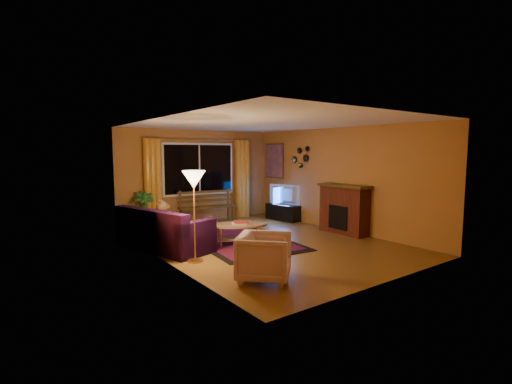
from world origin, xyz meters
TOP-DOWN VIEW (x-y plane):
  - floor at (0.00, 0.00)m, footprint 4.50×6.00m
  - ceiling at (0.00, 0.00)m, footprint 4.50×6.00m
  - wall_back at (0.00, 3.01)m, footprint 4.50×0.02m
  - wall_left at (-2.26, 0.00)m, footprint 0.02×6.00m
  - wall_right at (2.26, 0.00)m, footprint 0.02×6.00m
  - window at (0.00, 2.94)m, footprint 2.00×0.02m
  - curtain_rod at (0.00, 2.90)m, footprint 3.20×0.03m
  - curtain_left at (-1.35, 2.88)m, footprint 0.36×0.36m
  - curtain_right at (1.35, 2.88)m, footprint 0.36×0.36m
  - bench at (-0.01, 2.51)m, footprint 1.57×0.66m
  - potted_plant at (-1.68, 2.68)m, footprint 0.59×0.59m
  - sofa at (-1.92, 0.75)m, footprint 1.41×2.20m
  - dog at (-1.87, 1.21)m, footprint 0.36×0.46m
  - armchair at (-1.40, -1.86)m, footprint 1.03×1.03m
  - floor_lamp at (-1.83, -0.42)m, footprint 0.28×0.28m
  - rug at (-0.36, 0.42)m, footprint 2.19×3.15m
  - coffee_table at (-0.52, 0.17)m, footprint 1.56×1.56m
  - tv_console at (2.00, 1.77)m, footprint 0.47×1.09m
  - television at (2.00, 1.77)m, footprint 0.46×0.95m
  - fireplace at (2.05, -0.40)m, footprint 0.40×1.20m
  - mirror_cluster at (2.21, 1.30)m, footprint 0.06×0.60m
  - painting at (2.22, 2.45)m, footprint 0.04×0.76m

SIDE VIEW (x-z plane):
  - floor at x=0.00m, z-range -0.02..0.00m
  - rug at x=-0.36m, z-range 0.00..0.02m
  - coffee_table at x=-0.52m, z-range 0.00..0.43m
  - tv_console at x=2.00m, z-range 0.00..0.44m
  - bench at x=-0.01m, z-range 0.00..0.46m
  - armchair at x=-1.40m, z-range 0.00..0.78m
  - sofa at x=-1.92m, z-range 0.00..0.82m
  - potted_plant at x=-1.68m, z-range 0.00..0.96m
  - fireplace at x=2.05m, z-range 0.00..1.10m
  - dog at x=-1.87m, z-range 0.41..0.89m
  - television at x=2.00m, z-range 0.44..1.00m
  - floor_lamp at x=-1.83m, z-range 0.00..1.61m
  - curtain_left at x=-1.35m, z-range 0.00..2.24m
  - curtain_right at x=1.35m, z-range 0.00..2.24m
  - wall_back at x=0.00m, z-range 0.00..2.50m
  - wall_left at x=-2.26m, z-range 0.00..2.50m
  - wall_right at x=2.26m, z-range 0.00..2.50m
  - window at x=0.00m, z-range 0.80..2.10m
  - painting at x=2.22m, z-range 1.17..2.13m
  - mirror_cluster at x=2.21m, z-range 1.52..2.08m
  - curtain_rod at x=0.00m, z-range 2.23..2.27m
  - ceiling at x=0.00m, z-range 2.50..2.52m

